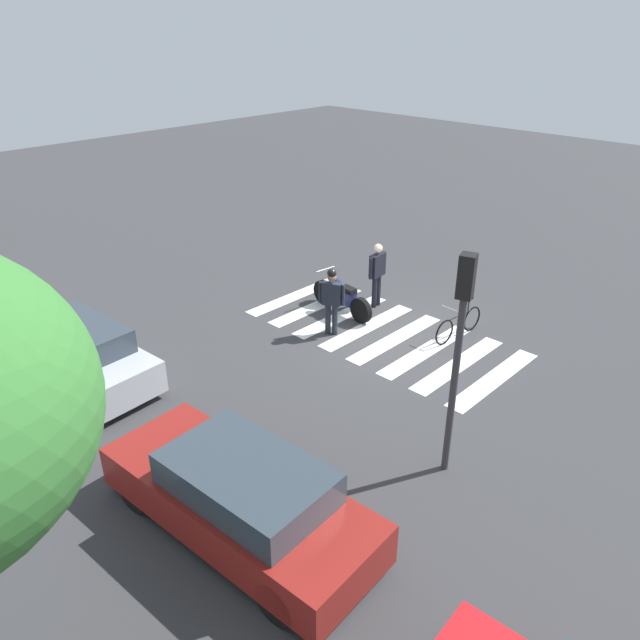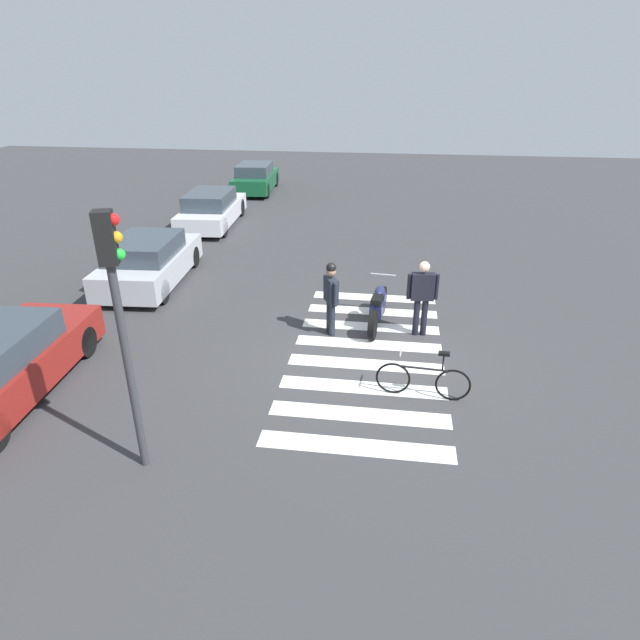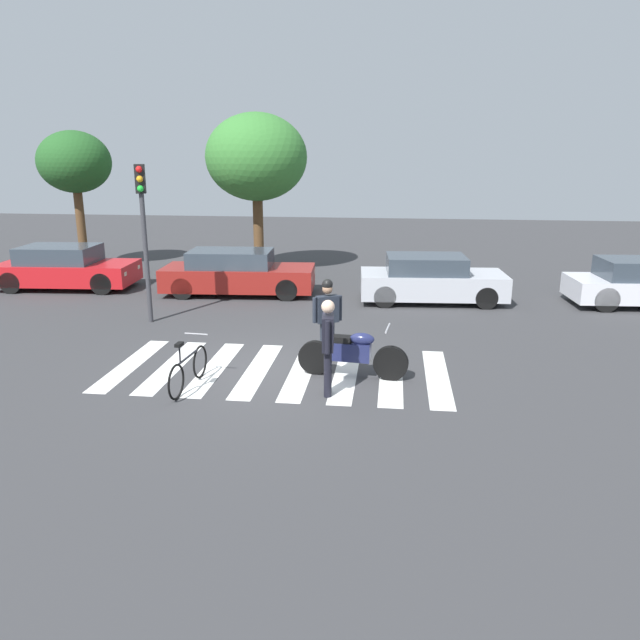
{
  "view_description": "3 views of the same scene",
  "coord_description": "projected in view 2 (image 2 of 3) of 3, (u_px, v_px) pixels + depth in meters",
  "views": [
    {
      "loc": [
        -8.3,
        10.83,
        7.15
      ],
      "look_at": [
        0.47,
        1.72,
        0.81
      ],
      "focal_mm": 34.36,
      "sensor_mm": 36.0,
      "label": 1
    },
    {
      "loc": [
        -10.14,
        -0.39,
        5.6
      ],
      "look_at": [
        0.06,
        1.03,
        0.72
      ],
      "focal_mm": 29.99,
      "sensor_mm": 36.0,
      "label": 2
    },
    {
      "loc": [
        2.21,
        -11.31,
        4.25
      ],
      "look_at": [
        0.66,
        1.39,
        0.71
      ],
      "focal_mm": 33.92,
      "sensor_mm": 36.0,
      "label": 3
    }
  ],
  "objects": [
    {
      "name": "officer_on_foot",
      "position": [
        331.0,
        294.0,
        12.0
      ],
      "size": [
        0.6,
        0.39,
        1.73
      ],
      "color": "#1E232D",
      "rests_on": "ground_plane"
    },
    {
      "name": "car_white_van",
      "position": [
        212.0,
        209.0,
        20.58
      ],
      "size": [
        4.62,
        2.03,
        1.35
      ],
      "color": "black",
      "rests_on": "ground_plane"
    },
    {
      "name": "police_motorcycle",
      "position": [
        378.0,
        307.0,
        12.63
      ],
      "size": [
        2.18,
        0.62,
        1.06
      ],
      "color": "black",
      "rests_on": "ground_plane"
    },
    {
      "name": "crosswalk_stripes",
      "position": [
        367.0,
        354.0,
        11.52
      ],
      "size": [
        6.75,
        3.23,
        0.01
      ],
      "color": "silver",
      "rests_on": "ground_plane"
    },
    {
      "name": "car_silver_sedan",
      "position": [
        149.0,
        261.0,
        15.02
      ],
      "size": [
        4.29,
        2.07,
        1.37
      ],
      "color": "black",
      "rests_on": "ground_plane"
    },
    {
      "name": "leaning_bicycle",
      "position": [
        423.0,
        380.0,
        9.88
      ],
      "size": [
        0.46,
        1.74,
        0.98
      ],
      "color": "black",
      "rests_on": "ground_plane"
    },
    {
      "name": "officer_by_motorcycle",
      "position": [
        422.0,
        293.0,
        11.94
      ],
      "size": [
        0.24,
        0.7,
        1.77
      ],
      "color": "black",
      "rests_on": "ground_plane"
    },
    {
      "name": "ground_plane",
      "position": [
        367.0,
        354.0,
        11.52
      ],
      "size": [
        60.0,
        60.0,
        0.0
      ],
      "primitive_type": "plane",
      "color": "#38383A"
    },
    {
      "name": "traffic_light_pole",
      "position": [
        119.0,
        306.0,
        7.19
      ],
      "size": [
        0.3,
        0.36,
        3.99
      ],
      "color": "#38383D",
      "rests_on": "ground_plane"
    },
    {
      "name": "car_green_compact",
      "position": [
        256.0,
        178.0,
        26.27
      ],
      "size": [
        4.22,
        1.98,
        1.38
      ],
      "color": "black",
      "rests_on": "ground_plane"
    }
  ]
}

